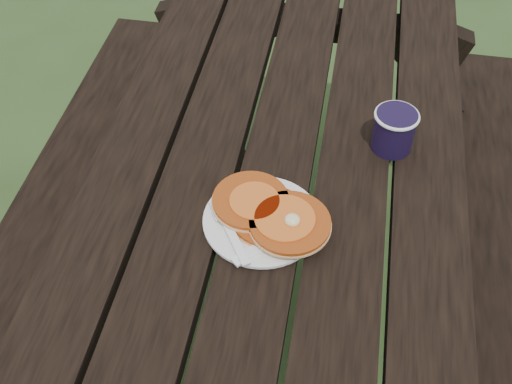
% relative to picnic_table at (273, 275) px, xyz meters
% --- Properties ---
extents(ground, '(60.00, 60.00, 0.00)m').
position_rel_picnic_table_xyz_m(ground, '(0.00, 0.00, -0.37)').
color(ground, '#293D1A').
rests_on(ground, ground).
extents(picnic_table, '(1.36, 1.80, 0.75)m').
position_rel_picnic_table_xyz_m(picnic_table, '(0.00, 0.00, 0.00)').
color(picnic_table, black).
rests_on(picnic_table, ground).
extents(plate, '(0.28, 0.28, 0.01)m').
position_rel_picnic_table_xyz_m(plate, '(-0.00, -0.15, 0.39)').
color(plate, white).
rests_on(plate, picnic_table).
extents(pancake_stack, '(0.23, 0.19, 0.04)m').
position_rel_picnic_table_xyz_m(pancake_stack, '(0.01, -0.15, 0.41)').
color(pancake_stack, '#B34A14').
rests_on(pancake_stack, plate).
extents(knife, '(0.13, 0.15, 0.00)m').
position_rel_picnic_table_xyz_m(knife, '(0.02, -0.19, 0.39)').
color(knife, white).
rests_on(knife, plate).
extents(fork, '(0.11, 0.15, 0.01)m').
position_rel_picnic_table_xyz_m(fork, '(-0.04, -0.22, 0.40)').
color(fork, white).
rests_on(fork, plate).
extents(coffee_cup, '(0.09, 0.09, 0.09)m').
position_rel_picnic_table_xyz_m(coffee_cup, '(0.22, 0.10, 0.43)').
color(coffee_cup, black).
rests_on(coffee_cup, picnic_table).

